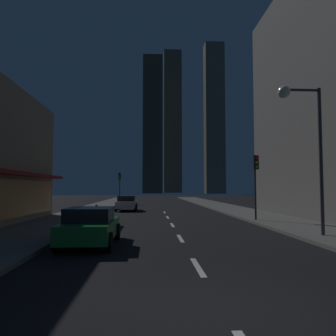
{
  "coord_description": "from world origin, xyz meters",
  "views": [
    {
      "loc": [
        -1.33,
        -6.0,
        2.18
      ],
      "look_at": [
        0.0,
        18.3,
        3.68
      ],
      "focal_mm": 35.29,
      "sensor_mm": 36.0,
      "label": 1
    }
  ],
  "objects": [
    {
      "name": "skyscraper_distant_tall",
      "position": [
        -0.25,
        138.98,
        30.74
      ],
      "size": [
        8.7,
        5.23,
        61.48
      ],
      "primitive_type": "cube",
      "color": "#3D3A2E",
      "rests_on": "ground"
    },
    {
      "name": "ground_plane",
      "position": [
        0.0,
        32.0,
        -0.05
      ],
      "size": [
        78.0,
        136.0,
        0.1
      ],
      "primitive_type": "cube",
      "color": "black"
    },
    {
      "name": "car_parked_near",
      "position": [
        -3.6,
        6.87,
        0.74
      ],
      "size": [
        1.98,
        4.24,
        1.45
      ],
      "color": "#1E722D",
      "rests_on": "ground"
    },
    {
      "name": "street_lamp_right",
      "position": [
        5.38,
        8.09,
        5.07
      ],
      "size": [
        1.96,
        0.56,
        6.58
      ],
      "color": "#38383D",
      "rests_on": "sidewalk_right"
    },
    {
      "name": "sidewalk_left",
      "position": [
        -7.0,
        32.0,
        0.07
      ],
      "size": [
        4.0,
        76.0,
        0.15
      ],
      "primitive_type": "cube",
      "color": "#605E59",
      "rests_on": "ground"
    },
    {
      "name": "lane_marking_center",
      "position": [
        0.0,
        11.0,
        0.01
      ],
      "size": [
        0.16,
        28.2,
        0.01
      ],
      "color": "silver",
      "rests_on": "ground"
    },
    {
      "name": "car_parked_far",
      "position": [
        -3.6,
        26.44,
        0.74
      ],
      "size": [
        1.98,
        4.24,
        1.45
      ],
      "color": "silver",
      "rests_on": "ground"
    },
    {
      "name": "sidewalk_right",
      "position": [
        7.0,
        32.0,
        0.07
      ],
      "size": [
        4.0,
        76.0,
        0.15
      ],
      "primitive_type": "cube",
      "color": "#605E59",
      "rests_on": "ground"
    },
    {
      "name": "skyscraper_distant_short",
      "position": [
        25.7,
        130.46,
        31.85
      ],
      "size": [
        8.04,
        6.43,
        63.71
      ],
      "primitive_type": "cube",
      "color": "#615C49",
      "rests_on": "ground"
    },
    {
      "name": "traffic_light_far_left",
      "position": [
        -5.5,
        39.58,
        3.19
      ],
      "size": [
        0.32,
        0.48,
        4.2
      ],
      "color": "#2D2D2D",
      "rests_on": "sidewalk_left"
    },
    {
      "name": "traffic_light_near_right",
      "position": [
        5.5,
        14.94,
        3.19
      ],
      "size": [
        0.32,
        0.48,
        4.2
      ],
      "color": "#2D2D2D",
      "rests_on": "sidewalk_right"
    },
    {
      "name": "skyscraper_distant_mid",
      "position": [
        9.96,
        159.29,
        36.13
      ],
      "size": [
        8.97,
        6.83,
        72.27
      ],
      "primitive_type": "cube",
      "color": "#504C3C",
      "rests_on": "ground"
    },
    {
      "name": "fire_hydrant_far_left",
      "position": [
        -5.9,
        22.62,
        0.45
      ],
      "size": [
        0.42,
        0.3,
        0.65
      ],
      "color": "red",
      "rests_on": "sidewalk_left"
    }
  ]
}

